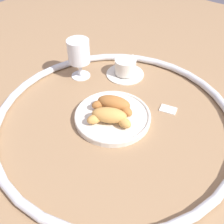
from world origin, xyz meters
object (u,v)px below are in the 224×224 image
(pastry_plate, at_px, (112,117))
(coffee_cup_near, at_px, (125,68))
(croissant_large, at_px, (113,104))
(croissant_small, at_px, (110,117))
(sugar_packet, at_px, (168,109))
(juice_glass_left, at_px, (79,53))

(pastry_plate, height_order, coffee_cup_near, coffee_cup_near)
(croissant_large, distance_m, croissant_small, 0.06)
(croissant_small, height_order, sugar_packet, croissant_small)
(croissant_large, distance_m, coffee_cup_near, 0.22)
(croissant_large, height_order, coffee_cup_near, croissant_large)
(juice_glass_left, bearing_deg, croissant_large, 158.68)
(croissant_small, height_order, coffee_cup_near, croissant_small)
(croissant_large, relative_size, coffee_cup_near, 0.95)
(coffee_cup_near, bearing_deg, juice_glass_left, 42.14)
(coffee_cup_near, relative_size, juice_glass_left, 0.97)
(pastry_plate, distance_m, sugar_packet, 0.18)
(croissant_large, bearing_deg, juice_glass_left, -21.32)
(croissant_large, bearing_deg, pastry_plate, 118.19)
(pastry_plate, bearing_deg, juice_glass_left, -24.90)
(pastry_plate, bearing_deg, croissant_large, -61.81)
(croissant_small, bearing_deg, juice_glass_left, -28.78)
(pastry_plate, xyz_separation_m, coffee_cup_near, (0.11, -0.21, 0.02))
(croissant_small, height_order, juice_glass_left, juice_glass_left)
(coffee_cup_near, relative_size, sugar_packet, 2.72)
(sugar_packet, bearing_deg, pastry_plate, 37.74)
(pastry_plate, distance_m, juice_glass_left, 0.27)
(croissant_small, relative_size, sugar_packet, 2.44)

